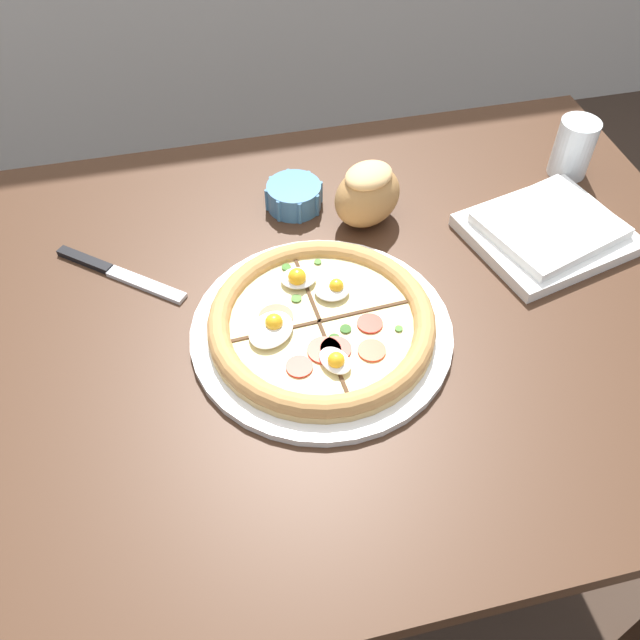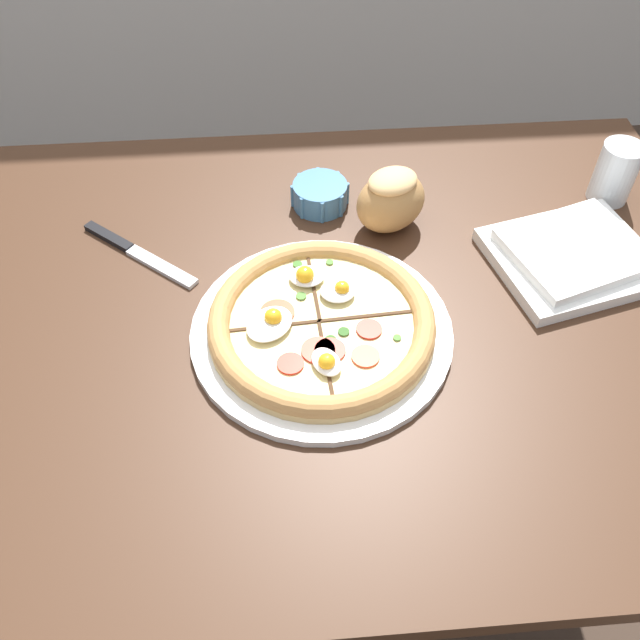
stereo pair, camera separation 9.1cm
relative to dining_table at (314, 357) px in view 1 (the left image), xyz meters
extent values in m
plane|color=#3D2D23|center=(0.00, 0.00, -0.67)|extent=(12.00, 12.00, 0.00)
cube|color=#422819|center=(0.00, 0.00, 0.09)|extent=(1.25, 0.89, 0.03)
cube|color=#422819|center=(-0.58, 0.40, -0.29)|extent=(0.06, 0.06, 0.75)
cube|color=#422819|center=(0.58, 0.40, -0.29)|extent=(0.06, 0.06, 0.75)
cylinder|color=white|center=(0.00, -0.05, 0.12)|extent=(0.36, 0.36, 0.01)
cylinder|color=tan|center=(0.00, -0.05, 0.13)|extent=(0.31, 0.31, 0.01)
cylinder|color=#E0CC84|center=(0.00, -0.05, 0.13)|extent=(0.26, 0.26, 0.00)
torus|color=tan|center=(0.00, -0.05, 0.14)|extent=(0.31, 0.31, 0.03)
cube|color=#472D19|center=(0.00, -0.11, 0.14)|extent=(0.01, 0.13, 0.00)
cube|color=#472D19|center=(0.06, -0.04, 0.14)|extent=(0.13, 0.01, 0.00)
cube|color=#472D19|center=(-0.01, 0.02, 0.14)|extent=(0.01, 0.13, 0.00)
cube|color=#472D19|center=(-0.07, -0.05, 0.14)|extent=(0.13, 0.01, 0.00)
cylinder|color=red|center=(-0.01, -0.10, 0.14)|extent=(0.04, 0.04, 0.00)
cylinder|color=red|center=(0.06, -0.07, 0.14)|extent=(0.03, 0.03, 0.00)
cylinder|color=red|center=(-0.06, -0.03, 0.14)|extent=(0.05, 0.05, 0.00)
cylinder|color=red|center=(0.01, -0.10, 0.14)|extent=(0.04, 0.04, 0.00)
cylinder|color=red|center=(-0.05, -0.12, 0.14)|extent=(0.04, 0.04, 0.00)
cylinder|color=red|center=(0.05, -0.11, 0.14)|extent=(0.04, 0.04, 0.00)
ellipsoid|color=white|center=(-0.07, -0.05, 0.14)|extent=(0.09, 0.09, 0.01)
sphere|color=#F4AD1E|center=(-0.06, -0.05, 0.15)|extent=(0.02, 0.02, 0.02)
ellipsoid|color=white|center=(0.03, 0.00, 0.14)|extent=(0.05, 0.05, 0.01)
sphere|color=#F4AD1E|center=(0.03, 0.00, 0.15)|extent=(0.02, 0.02, 0.02)
ellipsoid|color=white|center=(0.00, -0.12, 0.14)|extent=(0.05, 0.06, 0.01)
sphere|color=#F4AD1E|center=(0.00, -0.13, 0.15)|extent=(0.02, 0.02, 0.02)
ellipsoid|color=white|center=(-0.01, 0.03, 0.14)|extent=(0.05, 0.05, 0.01)
sphere|color=#F4AD1E|center=(-0.02, 0.03, 0.15)|extent=(0.03, 0.03, 0.03)
cylinder|color=#477A2D|center=(0.02, 0.06, 0.14)|extent=(0.01, 0.01, 0.00)
cylinder|color=#2D5B1E|center=(0.03, -0.07, 0.14)|extent=(0.02, 0.02, 0.00)
cylinder|color=#477A2D|center=(-0.02, 0.00, 0.14)|extent=(0.01, 0.01, 0.00)
cylinder|color=#386B23|center=(-0.02, 0.04, 0.14)|extent=(0.02, 0.02, 0.00)
cylinder|color=#386B23|center=(-0.03, 0.06, 0.14)|extent=(0.01, 0.01, 0.00)
cylinder|color=#477A2D|center=(0.10, -0.09, 0.14)|extent=(0.01, 0.01, 0.00)
cylinder|color=#2D5B1E|center=(0.01, -0.08, 0.14)|extent=(0.02, 0.02, 0.00)
cylinder|color=teal|center=(0.02, 0.23, 0.13)|extent=(0.09, 0.09, 0.04)
cylinder|color=gold|center=(0.02, 0.23, 0.14)|extent=(0.07, 0.07, 0.02)
cylinder|color=teal|center=(0.06, 0.23, 0.13)|extent=(0.01, 0.01, 0.04)
cylinder|color=teal|center=(0.05, 0.26, 0.13)|extent=(0.01, 0.01, 0.04)
cylinder|color=teal|center=(0.02, 0.28, 0.13)|extent=(0.01, 0.01, 0.04)
cylinder|color=teal|center=(-0.01, 0.26, 0.13)|extent=(0.01, 0.01, 0.04)
cylinder|color=teal|center=(-0.02, 0.23, 0.13)|extent=(0.01, 0.01, 0.04)
cylinder|color=teal|center=(-0.01, 0.20, 0.13)|extent=(0.01, 0.01, 0.04)
cylinder|color=teal|center=(0.02, 0.19, 0.13)|extent=(0.01, 0.01, 0.04)
cylinder|color=teal|center=(0.05, 0.20, 0.13)|extent=(0.01, 0.01, 0.04)
cube|color=white|center=(0.39, 0.06, 0.12)|extent=(0.27, 0.25, 0.02)
cube|color=white|center=(0.39, 0.06, 0.14)|extent=(0.23, 0.22, 0.02)
ellipsoid|color=#B27F47|center=(0.13, 0.17, 0.16)|extent=(0.14, 0.13, 0.10)
ellipsoid|color=#EAB775|center=(0.13, 0.17, 0.20)|extent=(0.10, 0.09, 0.03)
cube|color=silver|center=(-0.23, 0.10, 0.11)|extent=(0.11, 0.10, 0.01)
cube|color=black|center=(-0.32, 0.17, 0.11)|extent=(0.08, 0.07, 0.01)
cylinder|color=white|center=(0.50, 0.21, 0.16)|extent=(0.07, 0.07, 0.10)
cylinder|color=silver|center=(0.50, 0.21, 0.14)|extent=(0.06, 0.06, 0.06)
camera|label=1|loc=(-0.14, -0.63, 0.83)|focal=38.00mm
camera|label=2|loc=(-0.05, -0.65, 0.83)|focal=38.00mm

